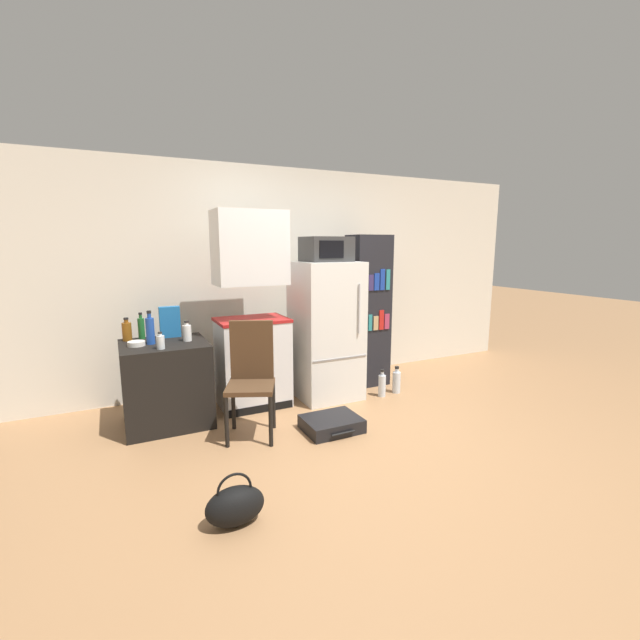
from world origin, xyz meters
name	(u,v)px	position (x,y,z in m)	size (l,w,h in m)	color
ground_plane	(376,445)	(0.00, 0.00, 0.00)	(24.00, 24.00, 0.00)	#A3754C
wall_back	(302,277)	(0.20, 2.00, 1.27)	(6.40, 0.10, 2.54)	silver
side_table	(166,383)	(-1.51, 1.25, 0.39)	(0.76, 0.69, 0.78)	black
kitchen_hutch	(252,318)	(-0.64, 1.35, 0.93)	(0.71, 0.51, 2.00)	white
refrigerator	(326,330)	(0.16, 1.27, 0.74)	(0.66, 0.68, 1.49)	silver
microwave	(326,249)	(0.16, 1.27, 1.62)	(0.47, 0.42, 0.26)	#333333
bookshelf	(368,311)	(0.80, 1.43, 0.89)	(0.46, 0.35, 1.77)	black
bottle_milk_white	(187,332)	(-1.30, 1.24, 0.86)	(0.08, 0.08, 0.19)	white
bottle_green_tall	(141,328)	(-1.68, 1.54, 0.88)	(0.06, 0.06, 0.25)	#1E6028
bottle_clear_short	(161,342)	(-1.56, 1.02, 0.84)	(0.07, 0.07, 0.15)	silver
bottle_blue_soda	(150,330)	(-1.62, 1.26, 0.91)	(0.08, 0.08, 0.31)	#1E47A3
bottle_amber_beer	(127,331)	(-1.81, 1.50, 0.87)	(0.09, 0.09, 0.22)	brown
bowl	(136,344)	(-1.75, 1.24, 0.80)	(0.15, 0.15, 0.04)	silver
cereal_box	(170,322)	(-1.42, 1.49, 0.93)	(0.19, 0.07, 0.30)	#1E66A8
chair	(251,370)	(-0.86, 0.70, 0.58)	(0.53, 0.53, 1.01)	black
suitcase_large_flat	(332,424)	(-0.20, 0.43, 0.06)	(0.50, 0.43, 0.12)	black
handbag	(235,505)	(-1.34, -0.50, 0.12)	(0.36, 0.20, 0.33)	black
water_bottle_front	(397,382)	(0.93, 0.99, 0.13)	(0.09, 0.09, 0.31)	silver
water_bottle_middle	(382,385)	(0.71, 0.96, 0.13)	(0.08, 0.08, 0.31)	silver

